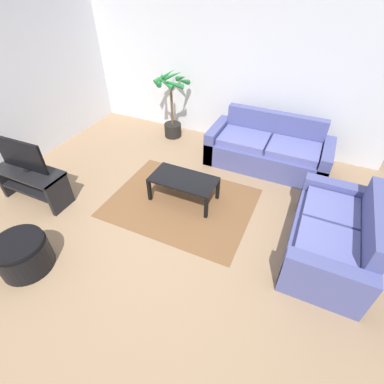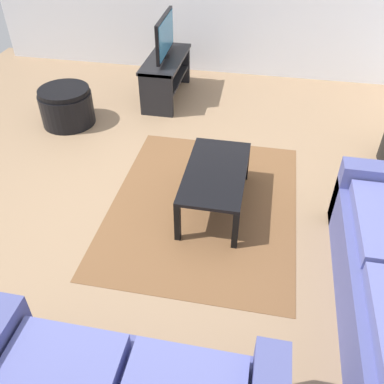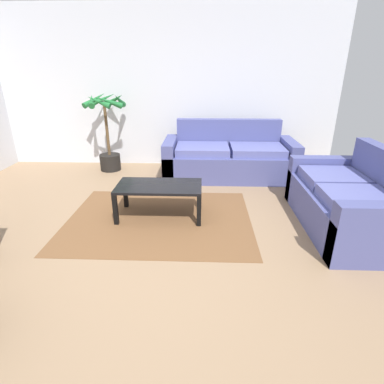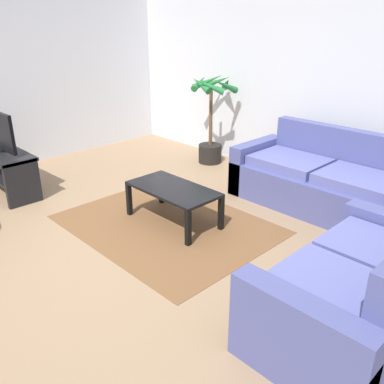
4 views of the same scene
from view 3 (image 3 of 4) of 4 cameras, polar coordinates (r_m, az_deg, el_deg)
name	(u,v)px [view 3 (image 3 of 4)]	position (r m, az deg, el deg)	size (l,w,h in m)	color
ground_plane	(139,250)	(3.15, -10.02, -10.68)	(6.60, 6.60, 0.00)	#937556
wall_back	(168,89)	(5.62, -4.58, 18.79)	(6.00, 0.06, 2.70)	silver
couch_main	(229,159)	(5.07, 6.99, 6.25)	(2.12, 0.90, 0.90)	#4C518C
couch_loveseat	(349,203)	(3.81, 27.56, -1.83)	(0.90, 1.66, 0.90)	#4C518C
coffee_table	(159,189)	(3.63, -6.21, 0.54)	(1.01, 0.53, 0.41)	black
area_rug	(159,219)	(3.69, -6.20, -5.09)	(2.20, 1.70, 0.01)	brown
potted_palm	(108,134)	(5.49, -15.62, 10.47)	(0.73, 0.72, 1.35)	black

